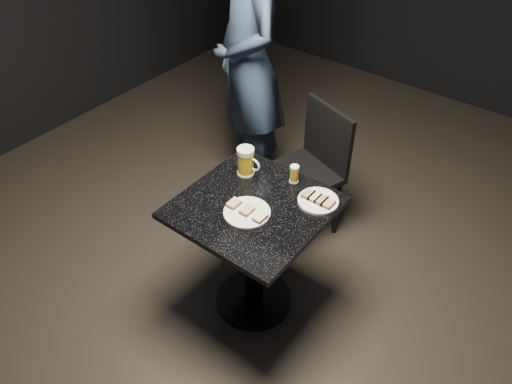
% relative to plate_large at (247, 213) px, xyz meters
% --- Properties ---
extents(floor, '(6.00, 6.00, 0.00)m').
position_rel_plate_large_xyz_m(floor, '(-0.01, 0.07, -0.76)').
color(floor, black).
rests_on(floor, ground).
extents(plate_large, '(0.23, 0.23, 0.01)m').
position_rel_plate_large_xyz_m(plate_large, '(0.00, 0.00, 0.00)').
color(plate_large, white).
rests_on(plate_large, table).
extents(plate_small, '(0.20, 0.20, 0.01)m').
position_rel_plate_large_xyz_m(plate_small, '(0.23, 0.28, 0.00)').
color(plate_small, white).
rests_on(plate_small, table).
extents(patron, '(0.83, 0.76, 1.90)m').
position_rel_plate_large_xyz_m(patron, '(-0.73, 0.95, 0.19)').
color(patron, navy).
rests_on(patron, floor).
extents(table, '(0.70, 0.70, 0.75)m').
position_rel_plate_large_xyz_m(table, '(-0.01, 0.07, -0.25)').
color(table, black).
rests_on(table, floor).
extents(beer_mug, '(0.13, 0.09, 0.16)m').
position_rel_plate_large_xyz_m(beer_mug, '(-0.20, 0.24, 0.07)').
color(beer_mug, silver).
rests_on(beer_mug, table).
extents(beer_tumbler, '(0.05, 0.05, 0.10)m').
position_rel_plate_large_xyz_m(beer_tumbler, '(0.04, 0.34, 0.04)').
color(beer_tumbler, silver).
rests_on(beer_tumbler, table).
extents(chair, '(0.52, 0.52, 0.87)m').
position_rel_plate_large_xyz_m(chair, '(-0.13, 0.80, -0.26)').
color(chair, black).
rests_on(chair, floor).
extents(canapes_on_plate_large, '(0.21, 0.07, 0.02)m').
position_rel_plate_large_xyz_m(canapes_on_plate_large, '(-0.00, 0.00, 0.02)').
color(canapes_on_plate_large, '#4C3521').
rests_on(canapes_on_plate_large, plate_large).
extents(canapes_on_plate_small, '(0.16, 0.07, 0.02)m').
position_rel_plate_large_xyz_m(canapes_on_plate_small, '(0.23, 0.28, 0.02)').
color(canapes_on_plate_small, '#4C3521').
rests_on(canapes_on_plate_small, plate_small).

